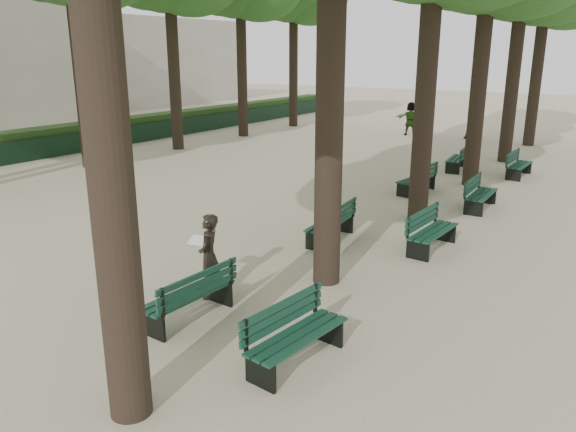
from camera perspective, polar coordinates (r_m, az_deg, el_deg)
The scene contains 15 objects.
ground at distance 9.85m, azimuth -12.74°, elevation -10.34°, with size 120.00×120.00×0.00m, color #C2B492.
bench_left_0 at distance 9.69m, azimuth -10.04°, elevation -8.87°, with size 0.67×1.83×0.92m.
bench_left_1 at distance 13.42m, azimuth 4.31°, elevation -1.42°, with size 0.70×1.84×0.92m.
bench_left_2 at distance 18.47m, azimuth 12.90°, elevation 3.15°, with size 0.78×1.86×0.92m.
bench_left_3 at distance 22.43m, azimuth 16.73°, elevation 5.17°, with size 0.78×1.85×0.92m.
bench_right_0 at distance 8.31m, azimuth 0.93°, elevation -13.12°, with size 0.78×1.85×0.92m.
bench_right_1 at distance 13.17m, azimuth 14.44°, elevation -2.25°, with size 0.68×1.83×0.92m.
bench_right_2 at distance 16.99m, azimuth 18.98°, elevation 1.53°, with size 0.60×1.81×0.92m.
bench_right_3 at distance 21.94m, azimuth 22.41°, elevation 4.38°, with size 0.63×1.82×0.92m.
man_with_map at distance 10.30m, azimuth -8.03°, elevation -4.06°, with size 0.71×0.71×1.59m.
pedestrian_e at distance 31.36m, azimuth 12.36°, elevation 9.64°, with size 1.66×0.36×1.79m, color #262628.
pedestrian_a at distance 30.74m, azimuth 18.38°, elevation 9.20°, with size 0.94×0.39×1.93m, color #262628.
fence at distance 27.67m, azimuth -18.55°, elevation 7.40°, with size 0.08×42.00×0.90m, color black.
hedge at distance 28.20m, azimuth -19.48°, elevation 7.77°, with size 1.20×42.00×1.20m, color #1D3B14.
building_far at distance 53.44m, azimuth -15.13°, elevation 14.90°, with size 12.00×16.00×7.00m, color #B7B2A3.
Camera 1 is at (6.46, -6.03, 4.36)m, focal length 35.00 mm.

